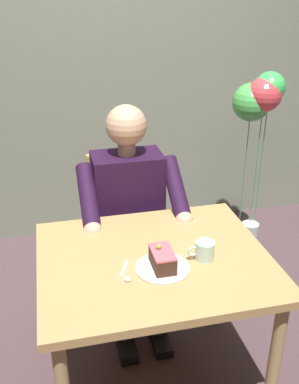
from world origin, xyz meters
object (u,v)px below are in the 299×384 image
object	(u,v)px
chair	(126,225)
balloon_display	(259,111)
dessert_spoon	(126,274)
coffee_cup	(204,250)
dining_table	(154,275)
seated_person	(131,218)
cake_slice	(163,259)

from	to	relation	value
chair	balloon_display	size ratio (longest dim) A/B	0.71
dessert_spoon	balloon_display	distance (m)	1.56
coffee_cup	dessert_spoon	bearing A→B (deg)	6.30
dining_table	seated_person	xyz separation A→B (m)	(0.00, -0.51, 0.00)
seated_person	cake_slice	distance (m)	0.61
dining_table	seated_person	bearing A→B (deg)	-90.00
coffee_cup	balloon_display	size ratio (longest dim) A/B	0.09
cake_slice	dessert_spoon	world-z (taller)	cake_slice
dining_table	dessert_spoon	world-z (taller)	dessert_spoon
balloon_display	dessert_spoon	bearing A→B (deg)	46.20
dining_table	balloon_display	size ratio (longest dim) A/B	0.76
cake_slice	dessert_spoon	size ratio (longest dim) A/B	0.99
dining_table	balloon_display	xyz separation A→B (m)	(-0.93, -1.01, 0.38)
seated_person	balloon_display	distance (m)	1.12
chair	dining_table	bearing A→B (deg)	90.00
cake_slice	dining_table	bearing A→B (deg)	-83.36
chair	seated_person	distance (m)	0.22
cake_slice	balloon_display	distance (m)	1.45
dining_table	dessert_spoon	bearing A→B (deg)	34.93
seated_person	cake_slice	world-z (taller)	seated_person
chair	dessert_spoon	distance (m)	0.82
chair	dessert_spoon	world-z (taller)	chair
coffee_cup	dessert_spoon	xyz separation A→B (m)	(0.33, 0.04, -0.04)
chair	seated_person	bearing A→B (deg)	90.00
coffee_cup	balloon_display	xyz separation A→B (m)	(-0.73, -1.07, 0.25)
coffee_cup	balloon_display	bearing A→B (deg)	-124.33
chair	seated_person	world-z (taller)	seated_person
dining_table	seated_person	size ratio (longest dim) A/B	0.79
seated_person	balloon_display	bearing A→B (deg)	-151.47
coffee_cup	cake_slice	bearing A→B (deg)	9.53
dessert_spoon	chair	bearing A→B (deg)	-99.97
dining_table	seated_person	distance (m)	0.51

